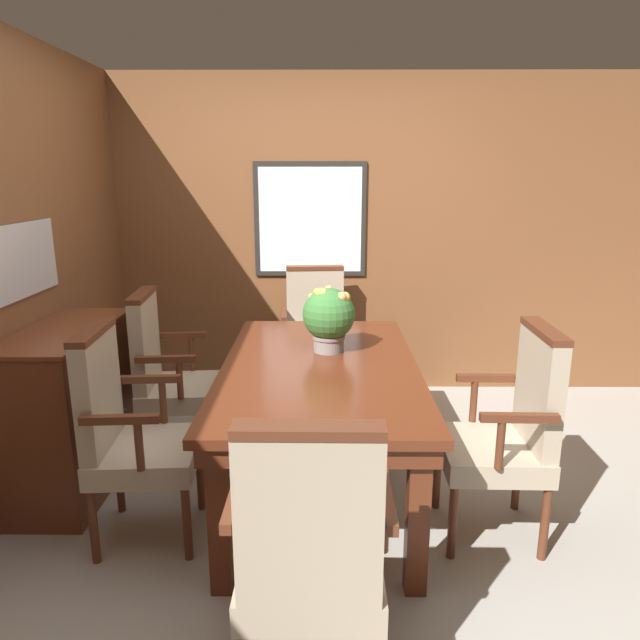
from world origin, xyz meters
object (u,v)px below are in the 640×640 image
object	(u,v)px
chair_left_far	(167,371)
chair_head_near	(310,552)
chair_right_near	(510,427)
sideboard_cabinet	(72,409)
chair_head_far	(316,333)
potted_plant	(329,317)
chair_left_near	(127,429)
dining_table	(320,381)

from	to	relation	value
chair_left_far	chair_head_near	size ratio (longest dim) A/B	1.00
chair_right_near	sideboard_cabinet	distance (m)	2.31
chair_left_far	chair_right_near	bearing A→B (deg)	-117.52
chair_head_far	chair_head_near	world-z (taller)	same
chair_head_near	chair_right_near	bearing A→B (deg)	-134.67
chair_head_far	chair_left_far	xyz separation A→B (m)	(-0.89, -0.87, 0.00)
chair_head_near	potted_plant	distance (m)	1.57
sideboard_cabinet	chair_left_near	bearing A→B (deg)	-44.44
chair_right_near	chair_left_far	size ratio (longest dim) A/B	1.00
dining_table	chair_head_near	bearing A→B (deg)	-90.94
chair_left_far	chair_head_near	xyz separation A→B (m)	(0.91, -1.69, 0.00)
chair_left_near	chair_head_near	bearing A→B (deg)	-138.90
chair_left_far	potted_plant	size ratio (longest dim) A/B	2.83
chair_head_far	chair_head_near	size ratio (longest dim) A/B	1.00
chair_left_near	chair_head_far	bearing A→B (deg)	-30.88
chair_left_near	potted_plant	distance (m)	1.20
dining_table	chair_left_near	bearing A→B (deg)	-155.69
sideboard_cabinet	chair_head_near	bearing A→B (deg)	-44.99
dining_table	chair_head_far	world-z (taller)	chair_head_far
dining_table	chair_left_near	size ratio (longest dim) A/B	1.71
chair_right_near	chair_left_near	bearing A→B (deg)	-87.83
chair_head_far	chair_right_near	bearing A→B (deg)	-65.14
chair_left_near	potted_plant	size ratio (longest dim) A/B	2.83
chair_head_far	sideboard_cabinet	world-z (taller)	chair_head_far
chair_left_near	chair_head_near	size ratio (longest dim) A/B	1.00
chair_head_near	potted_plant	xyz separation A→B (m)	(0.07, 1.52, 0.39)
chair_head_far	chair_left_near	xyz separation A→B (m)	(-0.86, -1.68, 0.00)
chair_right_near	potted_plant	xyz separation A→B (m)	(-0.85, 0.60, 0.39)
dining_table	chair_right_near	distance (m)	0.98
dining_table	chair_head_near	size ratio (longest dim) A/B	1.71
chair_head_far	potted_plant	size ratio (longest dim) A/B	2.83
chair_head_near	sideboard_cabinet	distance (m)	1.91
chair_left_far	chair_left_near	bearing A→B (deg)	177.40
chair_right_near	chair_head_far	bearing A→B (deg)	-149.10
chair_right_near	chair_left_near	xyz separation A→B (m)	(-1.80, -0.03, 0.00)
potted_plant	chair_left_near	bearing A→B (deg)	-146.34
chair_right_near	chair_head_near	distance (m)	1.30
chair_left_near	chair_left_far	bearing A→B (deg)	-1.60
chair_left_near	sideboard_cabinet	distance (m)	0.66
dining_table	sideboard_cabinet	xyz separation A→B (m)	(-1.37, 0.05, -0.19)
chair_head_near	chair_left_near	bearing A→B (deg)	-44.79
dining_table	potted_plant	world-z (taller)	potted_plant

